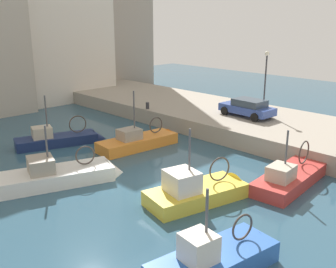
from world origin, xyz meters
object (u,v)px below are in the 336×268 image
at_px(fishing_boat_red, 293,181).
at_px(fishing_boat_orange, 142,145).
at_px(fishing_boat_navy, 62,143).
at_px(mooring_bollard_north, 147,106).
at_px(quay_streetlamp, 266,72).
at_px(fishing_boat_white, 62,181).
at_px(fishing_boat_yellow, 202,197).
at_px(fishing_boat_blue, 220,267).
at_px(parked_car_blue, 248,107).

bearing_deg(fishing_boat_red, fishing_boat_orange, 99.92).
xyz_separation_m(fishing_boat_navy, mooring_bollard_north, (8.16, 0.23, 1.36)).
distance_m(fishing_boat_navy, quay_streetlamp, 16.19).
height_order(fishing_boat_orange, fishing_boat_white, fishing_boat_orange).
xyz_separation_m(fishing_boat_white, fishing_boat_navy, (3.37, 6.00, 0.01)).
height_order(fishing_boat_red, quay_streetlamp, quay_streetlamp).
relative_size(fishing_boat_yellow, mooring_bollard_north, 10.88).
xyz_separation_m(fishing_boat_red, fishing_boat_blue, (-8.76, -2.10, 0.01)).
relative_size(fishing_boat_white, fishing_boat_blue, 1.24).
xyz_separation_m(fishing_boat_red, parked_car_blue, (6.48, 7.56, 1.80)).
distance_m(fishing_boat_yellow, parked_car_blue, 12.88).
xyz_separation_m(fishing_boat_white, mooring_bollard_north, (11.52, 6.22, 1.37)).
relative_size(fishing_boat_navy, parked_car_blue, 1.50).
bearing_deg(parked_car_blue, fishing_boat_white, 176.20).
relative_size(fishing_boat_orange, parked_car_blue, 1.52).
distance_m(fishing_boat_white, fishing_boat_red, 12.34).
relative_size(fishing_boat_yellow, parked_car_blue, 1.40).
xyz_separation_m(parked_car_blue, mooring_bollard_north, (-3.82, 7.24, -0.42)).
distance_m(fishing_boat_orange, parked_car_blue, 8.90).
xyz_separation_m(fishing_boat_orange, fishing_boat_red, (1.80, -10.29, -0.00)).
relative_size(fishing_boat_yellow, fishing_boat_navy, 0.93).
bearing_deg(parked_car_blue, fishing_boat_blue, -147.62).
height_order(fishing_boat_yellow, parked_car_blue, fishing_boat_yellow).
bearing_deg(quay_streetlamp, fishing_boat_yellow, -158.32).
bearing_deg(fishing_boat_white, fishing_boat_blue, -89.41).
height_order(fishing_boat_orange, fishing_boat_yellow, fishing_boat_orange).
relative_size(fishing_boat_red, fishing_boat_navy, 1.02).
relative_size(fishing_boat_white, parked_car_blue, 1.66).
bearing_deg(fishing_boat_white, fishing_boat_navy, 60.69).
bearing_deg(fishing_boat_navy, fishing_boat_blue, -101.05).
bearing_deg(parked_car_blue, fishing_boat_navy, 149.64).
bearing_deg(fishing_boat_yellow, fishing_boat_blue, -132.13).
height_order(fishing_boat_blue, fishing_boat_navy, fishing_boat_navy).
relative_size(fishing_boat_red, parked_car_blue, 1.53).
xyz_separation_m(fishing_boat_yellow, quay_streetlamp, (13.32, 5.30, 4.30)).
height_order(fishing_boat_white, fishing_boat_yellow, fishing_boat_yellow).
bearing_deg(mooring_bollard_north, fishing_boat_navy, -178.42).
bearing_deg(fishing_boat_blue, mooring_bollard_north, 55.97).
distance_m(fishing_boat_orange, fishing_boat_blue, 14.21).
bearing_deg(fishing_boat_red, fishing_boat_yellow, 157.96).
distance_m(fishing_boat_blue, parked_car_blue, 18.13).
height_order(fishing_boat_orange, fishing_boat_blue, fishing_boat_orange).
bearing_deg(fishing_boat_orange, fishing_boat_yellow, -111.28).
xyz_separation_m(fishing_boat_orange, fishing_boat_navy, (-3.70, 4.29, 0.01)).
height_order(fishing_boat_white, fishing_boat_red, fishing_boat_white).
xyz_separation_m(fishing_boat_orange, quay_streetlamp, (10.11, -2.96, 4.35)).
bearing_deg(parked_car_blue, fishing_boat_orange, 161.75).
bearing_deg(quay_streetlamp, fishing_boat_white, 175.83).
height_order(fishing_boat_red, mooring_bollard_north, fishing_boat_red).
distance_m(fishing_boat_red, fishing_boat_yellow, 5.41).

